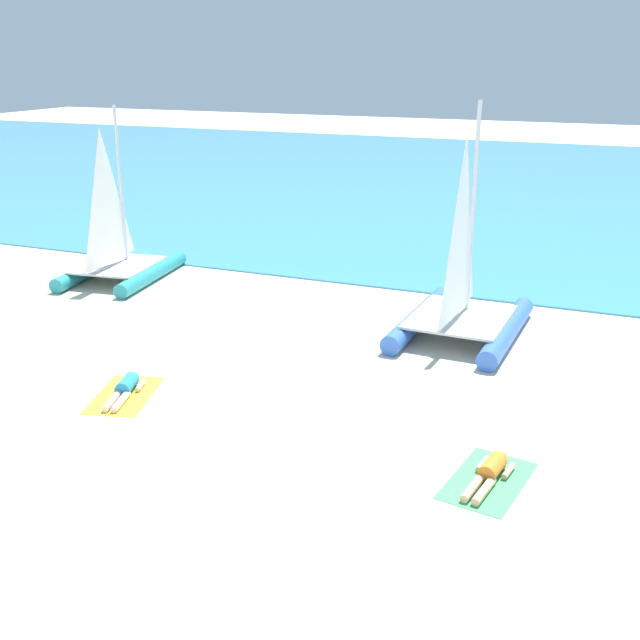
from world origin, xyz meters
name	(u,v)px	position (x,y,z in m)	size (l,w,h in m)	color
ground_plane	(387,308)	(0.00, 10.00, 0.00)	(120.00, 120.00, 0.00)	beige
ocean_water	(515,185)	(0.00, 31.69, 0.03)	(120.00, 40.00, 0.05)	teal
sailboat_blue	(462,304)	(2.29, 8.64, 0.82)	(2.86, 4.33, 5.51)	blue
sailboat_teal	(118,255)	(-8.33, 9.58, 0.76)	(2.95, 4.17, 5.08)	teal
towel_left	(125,395)	(-3.20, 2.68, 0.01)	(1.10, 1.90, 0.01)	yellow
sunbather_left	(125,388)	(-3.22, 2.74, 0.13)	(0.81, 1.55, 0.30)	#268CCC
towel_right	(488,481)	(4.20, 2.18, 0.01)	(1.10, 1.90, 0.01)	#4CB266
sunbather_right	(490,472)	(4.21, 2.24, 0.13)	(0.65, 1.57, 0.30)	orange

